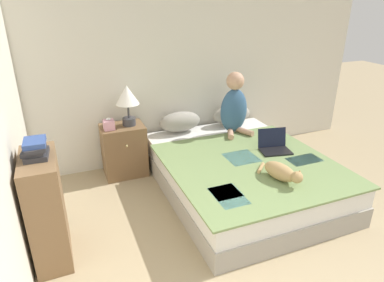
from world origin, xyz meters
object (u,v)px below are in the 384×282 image
(person_sitting, at_px, (234,106))
(tissue_box, at_px, (109,125))
(bed, at_px, (240,173))
(bookshelf, at_px, (47,209))
(laptop_open, at_px, (274,146))
(pillow_near, at_px, (180,122))
(cat_tabby, at_px, (282,172))
(pillow_far, at_px, (232,115))
(nightstand, at_px, (124,150))
(book_stack_top, at_px, (35,149))
(table_lamp, at_px, (127,98))

(person_sitting, height_order, tissue_box, person_sitting)
(bed, bearing_deg, tissue_box, 146.87)
(bookshelf, bearing_deg, laptop_open, 7.16)
(tissue_box, bearing_deg, bookshelf, -121.82)
(tissue_box, distance_m, bookshelf, 1.37)
(pillow_near, xyz_separation_m, laptop_open, (0.78, -0.95, -0.08))
(cat_tabby, relative_size, tissue_box, 3.94)
(pillow_far, xyz_separation_m, cat_tabby, (-0.29, -1.53, -0.05))
(person_sitting, bearing_deg, tissue_box, 173.45)
(laptop_open, height_order, nightstand, laptop_open)
(person_sitting, relative_size, bookshelf, 0.83)
(pillow_near, xyz_separation_m, tissue_box, (-0.90, -0.10, 0.12))
(tissue_box, bearing_deg, book_stack_top, -121.75)
(pillow_near, height_order, nightstand, pillow_near)
(bed, relative_size, nightstand, 3.40)
(table_lamp, distance_m, book_stack_top, 1.53)
(table_lamp, bearing_deg, book_stack_top, -128.56)
(laptop_open, relative_size, tissue_box, 2.68)
(person_sitting, bearing_deg, nightstand, 170.41)
(person_sitting, height_order, table_lamp, person_sitting)
(pillow_near, xyz_separation_m, person_sitting, (0.62, -0.28, 0.22))
(cat_tabby, bearing_deg, nightstand, -155.32)
(bed, height_order, pillow_far, pillow_far)
(laptop_open, xyz_separation_m, book_stack_top, (-2.39, -0.30, 0.51))
(nightstand, bearing_deg, cat_tabby, -51.13)
(pillow_near, height_order, pillow_far, same)
(laptop_open, bearing_deg, table_lamp, 159.12)
(table_lamp, bearing_deg, cat_tabby, -53.09)
(bed, bearing_deg, nightstand, 141.54)
(laptop_open, xyz_separation_m, table_lamp, (-1.43, 0.90, 0.47))
(laptop_open, bearing_deg, bed, -171.44)
(pillow_near, relative_size, pillow_far, 1.00)
(person_sitting, bearing_deg, laptop_open, -76.71)
(pillow_far, height_order, tissue_box, tissue_box)
(pillow_far, xyz_separation_m, table_lamp, (-1.40, -0.05, 0.39))
(cat_tabby, bearing_deg, book_stack_top, -112.05)
(pillow_far, relative_size, bookshelf, 0.58)
(cat_tabby, bearing_deg, table_lamp, -157.29)
(bed, xyz_separation_m, bookshelf, (-1.98, -0.32, 0.25))
(cat_tabby, distance_m, bookshelf, 2.09)
(nightstand, height_order, bookshelf, bookshelf)
(pillow_far, bearing_deg, cat_tabby, -100.60)
(bed, distance_m, person_sitting, 0.90)
(bookshelf, relative_size, book_stack_top, 3.80)
(pillow_far, distance_m, laptop_open, 0.95)
(bed, height_order, book_stack_top, book_stack_top)
(tissue_box, bearing_deg, nightstand, 19.51)
(table_lamp, distance_m, bookshelf, 1.61)
(nightstand, relative_size, table_lamp, 1.33)
(bookshelf, bearing_deg, table_lamp, 51.41)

